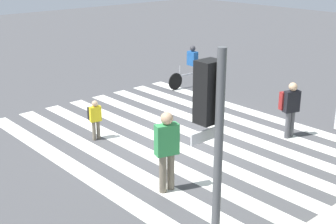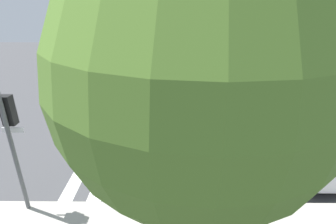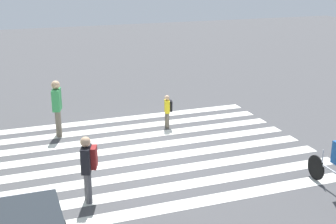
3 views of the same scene
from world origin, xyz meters
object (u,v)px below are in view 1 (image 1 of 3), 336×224
Objects in this scene: pedestrian_adult_yellow_jacket at (167,147)px; pedestrian_adult_blue_shirt at (290,105)px; traffic_light at (211,134)px; pedestrian_adult_tall_backpack at (95,117)px; cyclist_far_lane at (192,64)px.

pedestrian_adult_yellow_jacket is 4.70m from pedestrian_adult_blue_shirt.
traffic_light reaches higher than pedestrian_adult_tall_backpack.
pedestrian_adult_tall_backpack is 6.36m from cyclist_far_lane.
pedestrian_adult_blue_shirt reaches higher than cyclist_far_lane.
pedestrian_adult_yellow_jacket is (-1.90, -3.05, -1.72)m from traffic_light.
pedestrian_adult_yellow_jacket is at bearing -121.83° from traffic_light.
pedestrian_adult_yellow_jacket is at bearing 94.04° from pedestrian_adult_tall_backpack.
cyclist_far_lane is at bearing -121.21° from pedestrian_adult_yellow_jacket.
traffic_light is at bearing 48.05° from cyclist_far_lane.
traffic_light is 12.31m from cyclist_far_lane.
cyclist_far_lane is at bearing -148.10° from pedestrian_adult_tall_backpack.
pedestrian_adult_yellow_jacket is 8.67m from cyclist_far_lane.
traffic_light reaches higher than pedestrian_adult_yellow_jacket.
traffic_light is 7.36m from pedestrian_adult_tall_backpack.
pedestrian_adult_blue_shirt reaches higher than pedestrian_adult_tall_backpack.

